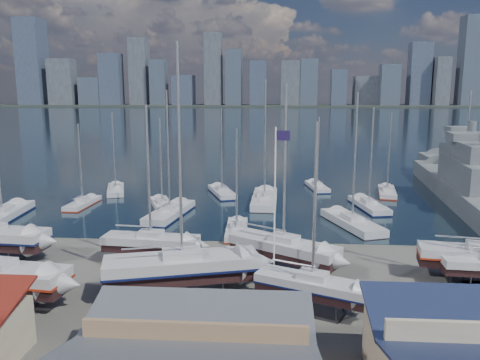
# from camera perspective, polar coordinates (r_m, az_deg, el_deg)

# --- Properties ---
(ground) EXTENTS (1400.00, 1400.00, 0.00)m
(ground) POSITION_cam_1_polar(r_m,az_deg,el_deg) (41.34, -1.77, -11.79)
(ground) COLOR #605E59
(ground) RESTS_ON ground
(water) EXTENTS (1400.00, 600.00, 0.40)m
(water) POSITION_cam_1_polar(r_m,az_deg,el_deg) (348.45, 3.37, 7.81)
(water) COLOR #182C37
(water) RESTS_ON ground
(far_shore) EXTENTS (1400.00, 80.00, 2.20)m
(far_shore) POSITION_cam_1_polar(r_m,az_deg,el_deg) (608.26, 3.66, 9.04)
(far_shore) COLOR #2D332D
(far_shore) RESTS_ON ground
(skyline) EXTENTS (639.14, 43.80, 107.69)m
(skyline) POSITION_cam_1_polar(r_m,az_deg,el_deg) (602.40, 2.94, 12.65)
(skyline) COLOR #475166
(skyline) RESTS_ON far_shore
(shed_grey) EXTENTS (12.60, 8.40, 4.17)m
(shed_grey) POSITION_cam_1_polar(r_m,az_deg,el_deg) (26.16, -5.53, -20.65)
(shed_grey) COLOR #8C6B4C
(shed_grey) RESTS_ON ground
(sailboat_cradle_2) EXTENTS (9.12, 3.23, 14.71)m
(sailboat_cradle_2) POSITION_cam_1_polar(r_m,az_deg,el_deg) (44.77, -10.80, -7.47)
(sailboat_cradle_2) COLOR #2D2D33
(sailboat_cradle_2) RESTS_ON ground
(sailboat_cradle_3) EXTENTS (12.63, 6.57, 19.39)m
(sailboat_cradle_3) POSITION_cam_1_polar(r_m,az_deg,el_deg) (37.62, -7.05, -10.49)
(sailboat_cradle_3) COLOR #2D2D33
(sailboat_cradle_3) RESTS_ON ground
(sailboat_cradle_4) EXTENTS (10.13, 7.80, 16.55)m
(sailboat_cradle_4) POSITION_cam_1_polar(r_m,az_deg,el_deg) (42.30, 5.32, -8.27)
(sailboat_cradle_4) COLOR #2D2D33
(sailboat_cradle_4) RESTS_ON ground
(sailboat_cradle_5) EXTENTS (8.66, 5.58, 13.80)m
(sailboat_cradle_5) POSITION_cam_1_polar(r_m,az_deg,el_deg) (35.09, 8.82, -12.64)
(sailboat_cradle_5) COLOR #2D2D33
(sailboat_cradle_5) RESTS_ON ground
(sailboat_moored_0) EXTENTS (4.50, 12.41, 18.17)m
(sailboat_moored_0) POSITION_cam_1_polar(r_m,az_deg,el_deg) (66.50, -26.96, -4.05)
(sailboat_moored_0) COLOR black
(sailboat_moored_0) RESTS_ON water
(sailboat_moored_1) EXTENTS (2.68, 8.22, 12.14)m
(sailboat_moored_1) POSITION_cam_1_polar(r_m,az_deg,el_deg) (69.96, -18.62, -2.78)
(sailboat_moored_1) COLOR black
(sailboat_moored_1) RESTS_ON water
(sailboat_moored_2) EXTENTS (5.07, 9.23, 13.43)m
(sailboat_moored_2) POSITION_cam_1_polar(r_m,az_deg,el_deg) (77.91, -14.90, -1.26)
(sailboat_moored_2) COLOR black
(sailboat_moored_2) RESTS_ON water
(sailboat_moored_3) EXTENTS (4.97, 11.67, 16.91)m
(sailboat_moored_3) POSITION_cam_1_polar(r_m,az_deg,el_deg) (61.39, -8.54, -4.14)
(sailboat_moored_3) COLOR black
(sailboat_moored_3) RESTS_ON water
(sailboat_moored_4) EXTENTS (5.48, 8.93, 13.06)m
(sailboat_moored_4) POSITION_cam_1_polar(r_m,az_deg,el_deg) (66.11, -9.46, -3.11)
(sailboat_moored_4) COLOR black
(sailboat_moored_4) RESTS_ON water
(sailboat_moored_5) EXTENTS (5.64, 9.81, 14.16)m
(sailboat_moored_5) POSITION_cam_1_polar(r_m,az_deg,el_deg) (73.65, -2.21, -1.59)
(sailboat_moored_5) COLOR black
(sailboat_moored_5) RESTS_ON water
(sailboat_moored_6) EXTENTS (2.64, 8.46, 12.54)m
(sailboat_moored_6) POSITION_cam_1_polar(r_m,az_deg,el_deg) (53.59, -0.41, -6.19)
(sailboat_moored_6) COLOR black
(sailboat_moored_6) RESTS_ON water
(sailboat_moored_7) EXTENTS (3.71, 12.32, 18.49)m
(sailboat_moored_7) POSITION_cam_1_polar(r_m,az_deg,el_deg) (68.12, 3.01, -2.57)
(sailboat_moored_7) COLOR black
(sailboat_moored_7) RESTS_ON water
(sailboat_moored_8) EXTENTS (3.67, 8.70, 12.60)m
(sailboat_moored_8) POSITION_cam_1_polar(r_m,az_deg,el_deg) (79.09, 9.38, -0.89)
(sailboat_moored_8) COLOR black
(sailboat_moored_8) RESTS_ON water
(sailboat_moored_9) EXTENTS (6.57, 11.40, 16.62)m
(sailboat_moored_9) POSITION_cam_1_polar(r_m,az_deg,el_deg) (57.71, 13.49, -5.25)
(sailboat_moored_9) COLOR black
(sailboat_moored_9) RESTS_ON water
(sailboat_moored_10) EXTENTS (4.38, 10.06, 14.56)m
(sailboat_moored_10) POSITION_cam_1_polar(r_m,az_deg,el_deg) (67.24, 15.42, -3.13)
(sailboat_moored_10) COLOR black
(sailboat_moored_10) RESTS_ON water
(sailboat_moored_11) EXTENTS (4.08, 9.25, 13.38)m
(sailboat_moored_11) POSITION_cam_1_polar(r_m,az_deg,el_deg) (77.28, 17.48, -1.50)
(sailboat_moored_11) COLOR black
(sailboat_moored_11) RESTS_ON water
(naval_ship_east) EXTENTS (13.87, 51.45, 18.58)m
(naval_ship_east) POSITION_cam_1_polar(r_m,az_deg,el_deg) (75.22, 26.70, -1.40)
(naval_ship_east) COLOR slate
(naval_ship_east) RESTS_ON water
(naval_ship_west) EXTENTS (8.72, 42.30, 17.78)m
(naval_ship_west) POSITION_cam_1_polar(r_m,az_deg,el_deg) (98.09, 25.65, 1.21)
(naval_ship_west) COLOR slate
(naval_ship_west) RESTS_ON water
(car_a) EXTENTS (2.12, 4.27, 1.40)m
(car_a) POSITION_cam_1_polar(r_m,az_deg,el_deg) (35.29, -26.53, -15.77)
(car_a) COLOR gray
(car_a) RESTS_ON ground
(car_b) EXTENTS (4.14, 1.48, 1.36)m
(car_b) POSITION_cam_1_polar(r_m,az_deg,el_deg) (30.88, -3.51, -18.55)
(car_b) COLOR gray
(car_b) RESTS_ON ground
(car_c) EXTENTS (4.08, 5.59, 1.41)m
(car_c) POSITION_cam_1_polar(r_m,az_deg,el_deg) (32.46, -0.27, -16.95)
(car_c) COLOR gray
(car_c) RESTS_ON ground
(car_d) EXTENTS (2.96, 5.64, 1.56)m
(car_d) POSITION_cam_1_polar(r_m,az_deg,el_deg) (32.88, 4.26, -16.45)
(car_d) COLOR gray
(car_d) RESTS_ON ground
(flagpole) EXTENTS (1.16, 0.12, 13.17)m
(flagpole) POSITION_cam_1_polar(r_m,az_deg,el_deg) (36.79, 4.42, -2.12)
(flagpole) COLOR white
(flagpole) RESTS_ON ground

